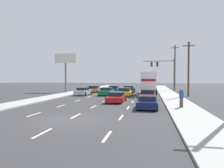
% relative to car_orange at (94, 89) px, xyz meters
% --- Properties ---
extents(ground_plane, '(140.00, 140.00, 0.00)m').
position_rel_car_orange_xyz_m(ground_plane, '(5.29, -1.71, -0.58)').
color(ground_plane, '#333335').
extents(sidewalk_right, '(3.02, 80.00, 0.14)m').
position_rel_car_orange_xyz_m(sidewalk_right, '(13.75, -6.71, -0.51)').
color(sidewalk_right, '#9E9E99').
rests_on(sidewalk_right, ground_plane).
extents(sidewalk_left, '(3.02, 80.00, 0.14)m').
position_rel_car_orange_xyz_m(sidewalk_left, '(-3.17, -6.71, -0.51)').
color(sidewalk_left, '#9E9E99').
rests_on(sidewalk_left, ground_plane).
extents(lane_markings, '(6.94, 62.00, 0.01)m').
position_rel_car_orange_xyz_m(lane_markings, '(5.29, -5.13, -0.57)').
color(lane_markings, silver).
rests_on(lane_markings, ground_plane).
extents(car_orange, '(2.06, 4.10, 1.26)m').
position_rel_car_orange_xyz_m(car_orange, '(0.00, 0.00, 0.00)').
color(car_orange, orange).
rests_on(car_orange, ground_plane).
extents(car_silver, '(1.96, 4.24, 1.27)m').
position_rel_car_orange_xyz_m(car_silver, '(0.01, -6.98, 0.01)').
color(car_silver, '#B7BABF').
rests_on(car_silver, ground_plane).
extents(car_blue, '(2.06, 4.50, 1.25)m').
position_rel_car_orange_xyz_m(car_blue, '(3.67, 1.46, 0.01)').
color(car_blue, '#1E389E').
rests_on(car_blue, ground_plane).
extents(car_green, '(1.90, 4.71, 1.25)m').
position_rel_car_orange_xyz_m(car_green, '(3.73, -6.44, 0.01)').
color(car_green, '#196B38').
rests_on(car_green, ground_plane).
extents(car_black, '(2.08, 4.53, 1.28)m').
position_rel_car_orange_xyz_m(car_black, '(6.78, -0.22, 0.01)').
color(car_black, black).
rests_on(car_black, ground_plane).
extents(car_yellow, '(2.11, 4.37, 1.28)m').
position_rel_car_orange_xyz_m(car_yellow, '(6.87, -7.48, -0.01)').
color(car_yellow, yellow).
rests_on(car_yellow, ground_plane).
extents(car_red, '(1.93, 4.54, 1.19)m').
position_rel_car_orange_xyz_m(car_red, '(6.87, -15.73, -0.03)').
color(car_red, red).
rests_on(car_red, ground_plane).
extents(box_truck, '(2.71, 9.50, 3.72)m').
position_rel_car_orange_xyz_m(box_truck, '(10.58, -3.74, 1.54)').
color(box_truck, white).
rests_on(box_truck, ground_plane).
extents(car_maroon, '(2.03, 4.73, 1.32)m').
position_rel_car_orange_xyz_m(car_maroon, '(10.47, -12.35, 0.03)').
color(car_maroon, maroon).
rests_on(car_maroon, ground_plane).
extents(car_navy, '(1.94, 4.61, 1.16)m').
position_rel_car_orange_xyz_m(car_navy, '(10.50, -19.94, -0.03)').
color(car_navy, '#141E4C').
rests_on(car_navy, ground_plane).
extents(traffic_signal_mast, '(6.30, 0.69, 6.80)m').
position_rel_car_orange_xyz_m(traffic_signal_mast, '(12.87, 4.26, 4.40)').
color(traffic_signal_mast, '#595B56').
rests_on(traffic_signal_mast, ground_plane).
extents(utility_pole_mid, '(1.80, 0.28, 8.23)m').
position_rel_car_orange_xyz_m(utility_pole_mid, '(16.39, -6.50, 3.67)').
color(utility_pole_mid, brown).
rests_on(utility_pole_mid, ground_plane).
extents(utility_pole_far, '(1.80, 0.28, 10.37)m').
position_rel_car_orange_xyz_m(utility_pole_far, '(16.35, 11.42, 4.75)').
color(utility_pole_far, brown).
rests_on(utility_pole_far, ground_plane).
extents(roadside_billboard, '(4.58, 0.36, 7.70)m').
position_rel_car_orange_xyz_m(roadside_billboard, '(-6.16, 0.60, 5.01)').
color(roadside_billboard, slate).
rests_on(roadside_billboard, ground_plane).
extents(pedestrian_near_corner, '(0.38, 0.38, 1.76)m').
position_rel_car_orange_xyz_m(pedestrian_near_corner, '(13.56, -19.95, 0.44)').
color(pedestrian_near_corner, brown).
rests_on(pedestrian_near_corner, sidewalk_right).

